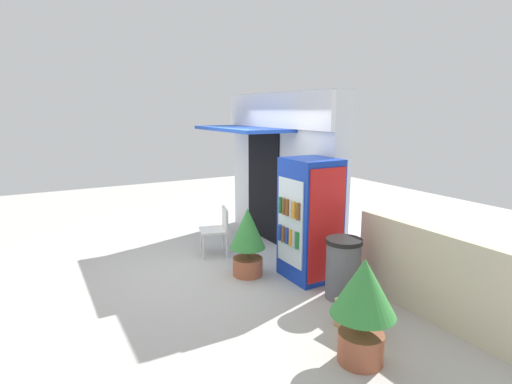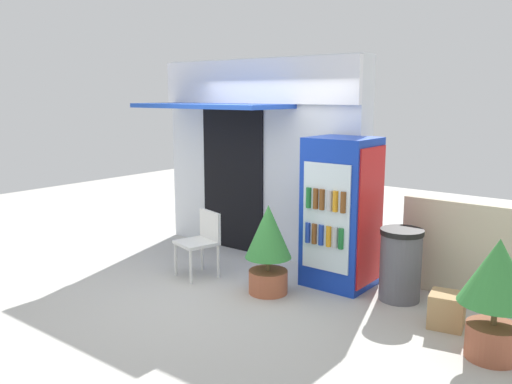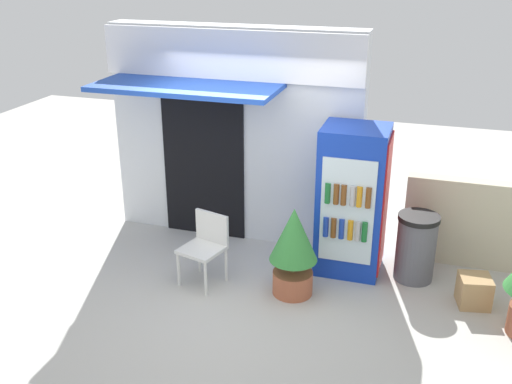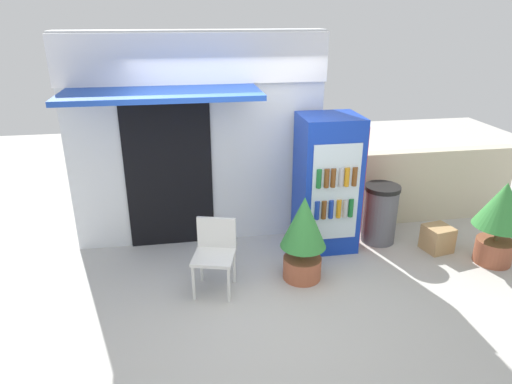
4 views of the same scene
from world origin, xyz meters
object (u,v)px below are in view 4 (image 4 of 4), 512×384
Objects in this scene: cardboard_box at (437,238)px; trash_bin at (380,213)px; drink_cooler at (327,183)px; plastic_chair at (215,249)px; potted_plant_curbside at (501,215)px; potted_plant_near_shop at (303,233)px.

trash_bin is at bearing 149.53° from cardboard_box.
drink_cooler is 0.92m from trash_bin.
drink_cooler is 2.19× the size of trash_bin.
plastic_chair is 0.76× the size of potted_plant_curbside.
drink_cooler is at bearing 55.80° from potted_plant_near_shop.
trash_bin reaches higher than cardboard_box.
drink_cooler reaches higher than potted_plant_curbside.
potted_plant_near_shop is at bearing -169.70° from cardboard_box.
drink_cooler is at bearing 26.90° from plastic_chair.
potted_plant_near_shop is 2.05m from cardboard_box.
plastic_chair reaches higher than trash_bin.
trash_bin is at bearing 18.40° from plastic_chair.
potted_plant_curbside is 3.16× the size of cardboard_box.
plastic_chair is at bearing -161.60° from trash_bin.
potted_plant_near_shop is 1.28× the size of trash_bin.
trash_bin is (1.30, 0.75, -0.19)m from potted_plant_near_shop.
potted_plant_near_shop reaches higher than trash_bin.
potted_plant_near_shop is 2.51m from potted_plant_curbside.
potted_plant_curbside reaches higher than plastic_chair.
drink_cooler is 1.71× the size of potted_plant_near_shop.
plastic_chair is 2.47m from trash_bin.
cardboard_box is at bearing 10.30° from potted_plant_near_shop.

